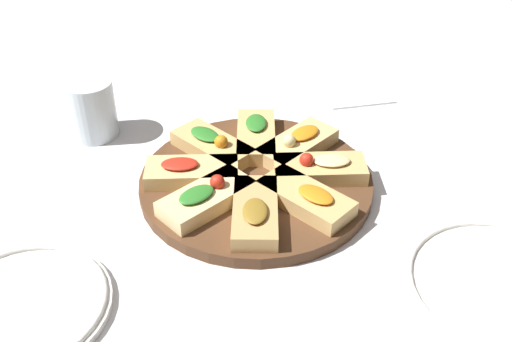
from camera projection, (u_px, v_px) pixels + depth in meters
ground_plane at (256, 187)px, 0.94m from camera, size 3.00×3.00×0.00m
serving_board at (256, 182)px, 0.94m from camera, size 0.36×0.36×0.02m
focaccia_slice_0 at (256, 136)px, 1.00m from camera, size 0.09×0.15×0.03m
focaccia_slice_1 at (212, 145)px, 0.98m from camera, size 0.13×0.15×0.04m
focaccia_slice_2 at (191, 172)px, 0.92m from camera, size 0.15×0.09×0.03m
focaccia_slice_3 at (206, 197)px, 0.87m from camera, size 0.15×0.13×0.04m
focaccia_slice_4 at (255, 212)px, 0.84m from camera, size 0.10×0.15×0.03m
focaccia_slice_5 at (306, 198)px, 0.87m from camera, size 0.13×0.15×0.03m
focaccia_slice_6 at (320, 168)px, 0.93m from camera, size 0.15×0.09×0.04m
focaccia_slice_7 at (297, 144)px, 0.98m from camera, size 0.15×0.13×0.04m
plate_left at (503, 286)px, 0.76m from camera, size 0.26×0.26×0.02m
plate_right at (22, 306)px, 0.73m from camera, size 0.22×0.22×0.02m
water_glass at (92, 109)px, 1.04m from camera, size 0.08×0.08×0.10m
napkin_stack at (355, 91)px, 1.19m from camera, size 0.13×0.11×0.01m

